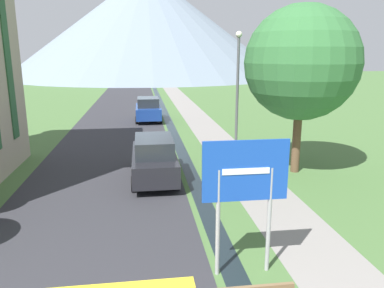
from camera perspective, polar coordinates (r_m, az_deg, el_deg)
ground_plane at (r=23.88m, az=-5.55°, el=1.26°), size 160.00×160.00×0.00m
road at (r=33.74m, az=-10.53°, el=4.74°), size 6.40×60.00×0.01m
footpath at (r=33.99m, az=-0.17°, el=5.04°), size 2.20×60.00×0.01m
drainage_channel at (r=33.76m, az=-4.22°, el=4.94°), size 0.60×60.00×0.00m
mountain_distant at (r=88.32m, az=-6.78°, el=17.64°), size 61.56×61.56×22.73m
road_sign at (r=8.57m, az=8.10°, el=-6.17°), size 1.98×0.11×3.25m
parked_car_near at (r=15.42m, az=-5.79°, el=-2.18°), size 1.85×4.35×1.82m
parked_car_far at (r=29.07m, az=-6.68°, el=5.28°), size 1.97×4.07×1.82m
streetlamp at (r=16.92m, az=6.93°, el=8.17°), size 0.28×0.28×6.03m
tree_by_path at (r=16.48m, az=16.38°, el=11.74°), size 4.76×4.76×7.10m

